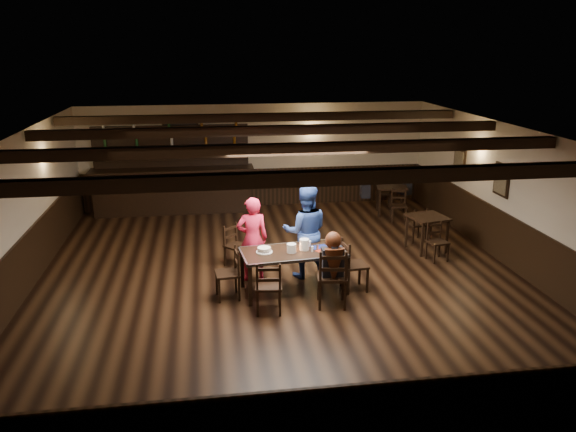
{
  "coord_description": "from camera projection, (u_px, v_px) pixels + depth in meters",
  "views": [
    {
      "loc": [
        -1.3,
        -9.55,
        4.16
      ],
      "look_at": [
        0.15,
        0.2,
        1.14
      ],
      "focal_mm": 35.0,
      "sensor_mm": 36.0,
      "label": 1
    }
  ],
  "objects": [
    {
      "name": "ground",
      "position": [
        281.0,
        278.0,
        10.44
      ],
      "size": [
        10.0,
        10.0,
        0.0
      ],
      "primitive_type": "plane",
      "color": "black",
      "rests_on": "ground"
    },
    {
      "name": "room_shell",
      "position": [
        281.0,
        186.0,
        9.96
      ],
      "size": [
        9.02,
        10.02,
        2.71
      ],
      "color": "beige",
      "rests_on": "ground"
    },
    {
      "name": "dining_table",
      "position": [
        293.0,
        255.0,
        9.68
      ],
      "size": [
        1.86,
        1.07,
        0.75
      ],
      "color": "black",
      "rests_on": "ground"
    },
    {
      "name": "chair_near_left",
      "position": [
        269.0,
        284.0,
        8.9
      ],
      "size": [
        0.46,
        0.44,
        0.89
      ],
      "color": "black",
      "rests_on": "ground"
    },
    {
      "name": "chair_near_right",
      "position": [
        332.0,
        274.0,
        9.09
      ],
      "size": [
        0.54,
        0.52,
        1.02
      ],
      "color": "black",
      "rests_on": "ground"
    },
    {
      "name": "chair_end_left",
      "position": [
        232.0,
        269.0,
        9.49
      ],
      "size": [
        0.43,
        0.45,
        0.89
      ],
      "color": "black",
      "rests_on": "ground"
    },
    {
      "name": "chair_end_right",
      "position": [
        350.0,
        261.0,
        9.77
      ],
      "size": [
        0.46,
        0.47,
        0.93
      ],
      "color": "black",
      "rests_on": "ground"
    },
    {
      "name": "chair_far_pushed",
      "position": [
        234.0,
        242.0,
        10.92
      ],
      "size": [
        0.53,
        0.53,
        0.82
      ],
      "color": "black",
      "rests_on": "ground"
    },
    {
      "name": "woman_pink",
      "position": [
        252.0,
        239.0,
        10.16
      ],
      "size": [
        0.59,
        0.4,
        1.57
      ],
      "primitive_type": "imported",
      "rotation": [
        0.0,
        0.0,
        3.18
      ],
      "color": "#F8294D",
      "rests_on": "ground"
    },
    {
      "name": "man_blue",
      "position": [
        305.0,
        232.0,
        10.29
      ],
      "size": [
        0.91,
        0.75,
        1.74
      ],
      "primitive_type": "imported",
      "rotation": [
        0.0,
        0.0,
        3.03
      ],
      "color": "navy",
      "rests_on": "ground"
    },
    {
      "name": "seated_person",
      "position": [
        333.0,
        258.0,
        9.08
      ],
      "size": [
        0.35,
        0.53,
        0.86
      ],
      "color": "black",
      "rests_on": "ground"
    },
    {
      "name": "cake",
      "position": [
        264.0,
        250.0,
        9.59
      ],
      "size": [
        0.28,
        0.28,
        0.09
      ],
      "color": "white",
      "rests_on": "dining_table"
    },
    {
      "name": "plate_stack_a",
      "position": [
        292.0,
        248.0,
        9.58
      ],
      "size": [
        0.16,
        0.16,
        0.15
      ],
      "primitive_type": "cylinder",
      "color": "white",
      "rests_on": "dining_table"
    },
    {
      "name": "plate_stack_b",
      "position": [
        304.0,
        244.0,
        9.69
      ],
      "size": [
        0.16,
        0.16,
        0.19
      ],
      "primitive_type": "cylinder",
      "color": "white",
      "rests_on": "dining_table"
    },
    {
      "name": "tea_light",
      "position": [
        295.0,
        248.0,
        9.73
      ],
      "size": [
        0.05,
        0.05,
        0.06
      ],
      "color": "#A5A8AD",
      "rests_on": "dining_table"
    },
    {
      "name": "salt_shaker",
      "position": [
        312.0,
        249.0,
        9.63
      ],
      "size": [
        0.04,
        0.04,
        0.09
      ],
      "primitive_type": "cylinder",
      "color": "silver",
      "rests_on": "dining_table"
    },
    {
      "name": "pepper_shaker",
      "position": [
        317.0,
        247.0,
        9.7
      ],
      "size": [
        0.04,
        0.04,
        0.1
      ],
      "primitive_type": "cylinder",
      "color": "#A5A8AD",
      "rests_on": "dining_table"
    },
    {
      "name": "drink_glass",
      "position": [
        309.0,
        243.0,
        9.88
      ],
      "size": [
        0.06,
        0.06,
        0.1
      ],
      "primitive_type": "cylinder",
      "color": "silver",
      "rests_on": "dining_table"
    },
    {
      "name": "menu_red",
      "position": [
        325.0,
        250.0,
        9.69
      ],
      "size": [
        0.37,
        0.35,
        0.0
      ],
      "primitive_type": "cube",
      "rotation": [
        0.0,
        0.0,
        0.66
      ],
      "color": "maroon",
      "rests_on": "dining_table"
    },
    {
      "name": "menu_blue",
      "position": [
        319.0,
        247.0,
        9.85
      ],
      "size": [
        0.33,
        0.26,
        0.0
      ],
      "primitive_type": "cube",
      "rotation": [
        0.0,
        0.0,
        0.23
      ],
      "color": "#111A55",
      "rests_on": "dining_table"
    },
    {
      "name": "bar_counter",
      "position": [
        173.0,
        184.0,
        14.38
      ],
      "size": [
        4.11,
        0.7,
        2.2
      ],
      "color": "black",
      "rests_on": "ground"
    },
    {
      "name": "back_table_a",
      "position": [
        427.0,
        221.0,
        11.65
      ],
      "size": [
        0.85,
        0.85,
        0.75
      ],
      "color": "black",
      "rests_on": "ground"
    },
    {
      "name": "back_table_b",
      "position": [
        391.0,
        190.0,
        14.16
      ],
      "size": [
        0.89,
        0.89,
        0.75
      ],
      "color": "black",
      "rests_on": "ground"
    },
    {
      "name": "bg_patron_left",
      "position": [
        365.0,
        183.0,
        14.07
      ],
      "size": [
        0.27,
        0.39,
        0.75
      ],
      "color": "black",
      "rests_on": "ground"
    },
    {
      "name": "bg_patron_right",
      "position": [
        405.0,
        180.0,
        14.36
      ],
      "size": [
        0.32,
        0.41,
        0.74
      ],
      "color": "black",
      "rests_on": "ground"
    }
  ]
}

